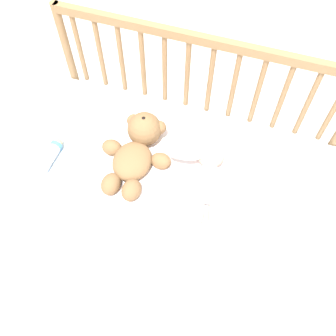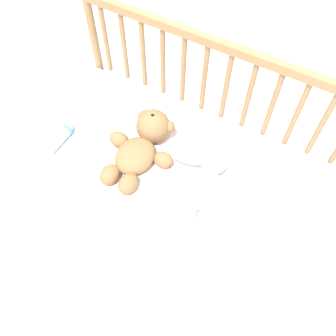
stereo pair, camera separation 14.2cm
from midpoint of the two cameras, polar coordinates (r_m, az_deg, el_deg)
ground_plane at (r=1.96m, az=2.12°, el=-9.69°), size 12.00×12.00×0.00m
crib_mattress at (r=1.71m, az=2.41°, el=-6.15°), size 1.24×0.72×0.55m
crib_rail at (r=1.60m, az=9.53°, el=10.90°), size 1.24×0.04×0.93m
blanket at (r=1.46m, az=3.02°, el=-1.70°), size 0.80×0.50×0.01m
teddy_bear at (r=1.49m, az=-1.25°, el=3.46°), size 0.29×0.38×0.14m
baby at (r=1.42m, az=8.87°, el=-2.68°), size 0.34×0.38×0.11m
baby_bottle at (r=1.59m, az=-13.66°, el=4.44°), size 0.05×0.15×0.05m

